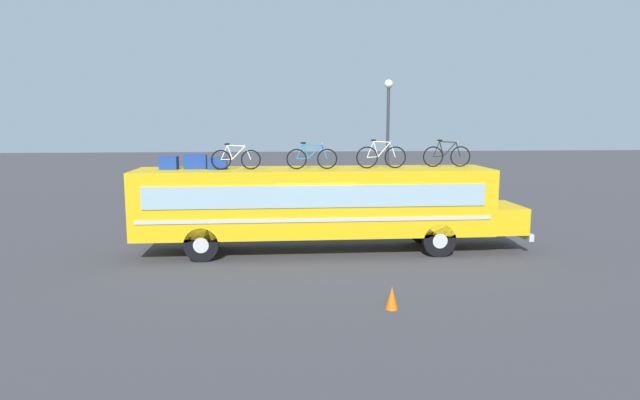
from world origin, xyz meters
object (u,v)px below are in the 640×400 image
object	(u,v)px
street_lamp	(388,131)
luggage_bag_3	(218,163)
luggage_bag_2	(195,162)
rooftop_bicycle_3	(381,156)
rooftop_bicycle_4	(447,156)
rooftop_bicycle_2	(312,158)
traffic_cone	(392,298)
rooftop_bicycle_1	(236,159)
luggage_bag_1	(169,163)
bus	(321,202)

from	to	relation	value
street_lamp	luggage_bag_3	bearing A→B (deg)	-138.67
luggage_bag_2	street_lamp	bearing A→B (deg)	37.47
rooftop_bicycle_3	rooftop_bicycle_4	xyz separation A→B (m)	(2.38, 0.37, -0.01)
rooftop_bicycle_4	luggage_bag_3	bearing A→B (deg)	-177.89
luggage_bag_3	rooftop_bicycle_2	bearing A→B (deg)	-3.95
rooftop_bicycle_3	traffic_cone	world-z (taller)	rooftop_bicycle_3
luggage_bag_3	rooftop_bicycle_4	distance (m)	7.85
luggage_bag_3	rooftop_bicycle_1	distance (m)	0.66
rooftop_bicycle_3	rooftop_bicycle_4	bearing A→B (deg)	8.76
traffic_cone	luggage_bag_2	bearing A→B (deg)	131.45
luggage_bag_2	traffic_cone	size ratio (longest dim) A/B	1.32
luggage_bag_1	rooftop_bicycle_1	distance (m)	2.25
luggage_bag_3	rooftop_bicycle_2	xyz separation A→B (m)	(3.10, -0.21, 0.18)
rooftop_bicycle_1	rooftop_bicycle_2	xyz separation A→B (m)	(2.50, -0.02, 0.01)
luggage_bag_1	rooftop_bicycle_3	size ratio (longest dim) A/B	0.33
rooftop_bicycle_1	rooftop_bicycle_3	distance (m)	4.85
rooftop_bicycle_2	rooftop_bicycle_4	distance (m)	4.76
luggage_bag_3	traffic_cone	world-z (taller)	luggage_bag_3
luggage_bag_1	luggage_bag_2	world-z (taller)	luggage_bag_2
luggage_bag_1	street_lamp	bearing A→B (deg)	34.94
street_lamp	rooftop_bicycle_2	bearing A→B (deg)	-121.38
rooftop_bicycle_2	traffic_cone	distance (m)	6.58
rooftop_bicycle_1	rooftop_bicycle_2	bearing A→B (deg)	-0.40
bus	rooftop_bicycle_4	world-z (taller)	rooftop_bicycle_4
bus	traffic_cone	world-z (taller)	bus
luggage_bag_3	rooftop_bicycle_1	xyz separation A→B (m)	(0.61, -0.20, 0.17)
luggage_bag_2	luggage_bag_3	xyz separation A→B (m)	(0.76, -0.21, -0.05)
luggage_bag_2	luggage_bag_3	world-z (taller)	luggage_bag_2
bus	luggage_bag_3	bearing A→B (deg)	179.50
rooftop_bicycle_1	rooftop_bicycle_3	xyz separation A→B (m)	(4.85, 0.12, 0.04)
rooftop_bicycle_1	luggage_bag_3	bearing A→B (deg)	161.99
luggage_bag_3	rooftop_bicycle_3	world-z (taller)	rooftop_bicycle_3
luggage_bag_1	bus	bearing A→B (deg)	-1.83
luggage_bag_2	rooftop_bicycle_3	size ratio (longest dim) A/B	0.43
rooftop_bicycle_2	rooftop_bicycle_3	world-z (taller)	rooftop_bicycle_3
luggage_bag_3	street_lamp	distance (m)	9.34
luggage_bag_1	street_lamp	xyz separation A→B (m)	(8.59, 6.00, 0.94)
traffic_cone	street_lamp	size ratio (longest dim) A/B	0.09
rooftop_bicycle_2	rooftop_bicycle_3	distance (m)	2.36
luggage_bag_2	rooftop_bicycle_4	size ratio (longest dim) A/B	0.43
street_lamp	rooftop_bicycle_4	bearing A→B (deg)	-81.58
rooftop_bicycle_1	rooftop_bicycle_3	world-z (taller)	rooftop_bicycle_3
street_lamp	luggage_bag_2	bearing A→B (deg)	-142.53
rooftop_bicycle_2	traffic_cone	size ratio (longest dim) A/B	3.05
luggage_bag_2	rooftop_bicycle_4	bearing A→B (deg)	0.56
bus	rooftop_bicycle_3	distance (m)	2.55
luggage_bag_1	rooftop_bicycle_2	xyz separation A→B (m)	(4.72, -0.35, 0.16)
luggage_bag_1	traffic_cone	world-z (taller)	luggage_bag_1
rooftop_bicycle_1	street_lamp	world-z (taller)	street_lamp
rooftop_bicycle_1	rooftop_bicycle_2	distance (m)	2.50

